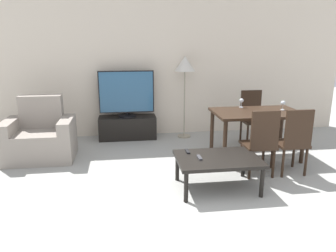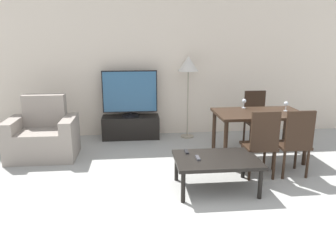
% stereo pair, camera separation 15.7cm
% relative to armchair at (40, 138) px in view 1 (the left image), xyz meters
% --- Properties ---
extents(wall_back, '(7.17, 0.06, 2.70)m').
position_rel_armchair_xyz_m(wall_back, '(1.94, 1.14, 1.03)').
color(wall_back, beige).
rests_on(wall_back, ground_plane).
extents(armchair, '(1.00, 0.73, 0.94)m').
position_rel_armchair_xyz_m(armchair, '(0.00, 0.00, 0.00)').
color(armchair, gray).
rests_on(armchair, ground_plane).
extents(tv_stand, '(1.03, 0.40, 0.41)m').
position_rel_armchair_xyz_m(tv_stand, '(1.33, 0.87, -0.12)').
color(tv_stand, black).
rests_on(tv_stand, ground_plane).
extents(tv, '(0.98, 0.32, 0.83)m').
position_rel_armchair_xyz_m(tv, '(1.33, 0.87, 0.50)').
color(tv, black).
rests_on(tv, tv_stand).
extents(coffee_table, '(1.00, 0.71, 0.40)m').
position_rel_armchair_xyz_m(coffee_table, '(2.38, -1.39, 0.04)').
color(coffee_table, black).
rests_on(coffee_table, ground_plane).
extents(dining_table, '(1.30, 0.80, 0.73)m').
position_rel_armchair_xyz_m(dining_table, '(3.26, -0.39, 0.31)').
color(dining_table, black).
rests_on(dining_table, ground_plane).
extents(dining_chair_near, '(0.40, 0.40, 0.92)m').
position_rel_armchair_xyz_m(dining_chair_near, '(3.03, -1.11, 0.17)').
color(dining_chair_near, black).
rests_on(dining_chair_near, ground_plane).
extents(dining_chair_far, '(0.40, 0.40, 0.92)m').
position_rel_armchair_xyz_m(dining_chair_far, '(3.49, 0.32, 0.17)').
color(dining_chair_far, black).
rests_on(dining_chair_far, ground_plane).
extents(dining_chair_near_right, '(0.40, 0.40, 0.92)m').
position_rel_armchair_xyz_m(dining_chair_near_right, '(3.49, -1.11, 0.17)').
color(dining_chair_near_right, black).
rests_on(dining_chair_near_right, ground_plane).
extents(floor_lamp, '(0.37, 0.37, 1.49)m').
position_rel_armchair_xyz_m(floor_lamp, '(2.38, 0.82, 0.97)').
color(floor_lamp, gray).
rests_on(floor_lamp, ground_plane).
extents(remote_primary, '(0.04, 0.15, 0.02)m').
position_rel_armchair_xyz_m(remote_primary, '(2.05, -1.15, 0.09)').
color(remote_primary, black).
rests_on(remote_primary, coffee_table).
extents(remote_secondary, '(0.04, 0.15, 0.02)m').
position_rel_armchair_xyz_m(remote_secondary, '(2.15, -1.39, 0.09)').
color(remote_secondary, '#38383D').
rests_on(remote_secondary, coffee_table).
extents(wine_glass_left, '(0.07, 0.07, 0.15)m').
position_rel_armchair_xyz_m(wine_glass_left, '(3.13, -0.08, 0.50)').
color(wine_glass_left, silver).
rests_on(wine_glass_left, dining_table).
extents(wine_glass_center, '(0.07, 0.07, 0.15)m').
position_rel_armchair_xyz_m(wine_glass_center, '(3.69, -0.35, 0.50)').
color(wine_glass_center, silver).
rests_on(wine_glass_center, dining_table).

